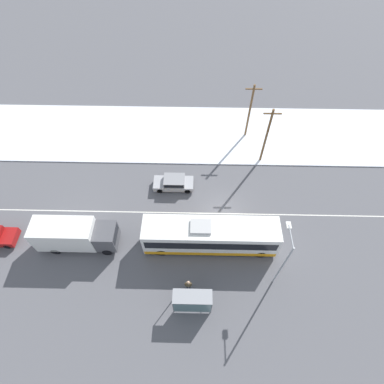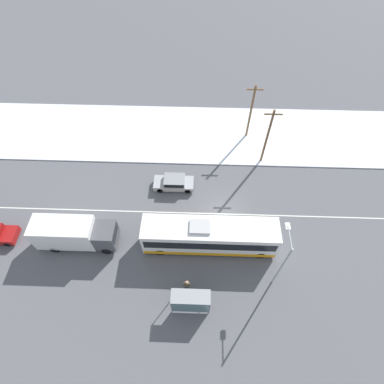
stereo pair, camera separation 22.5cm
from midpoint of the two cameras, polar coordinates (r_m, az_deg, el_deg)
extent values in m
plane|color=#56565B|center=(30.80, 5.93, -4.18)|extent=(120.00, 120.00, 0.00)
cube|color=silver|center=(38.16, 5.46, 10.91)|extent=(80.00, 10.05, 0.12)
cube|color=silver|center=(30.80, 5.93, -4.17)|extent=(60.00, 0.12, 0.00)
cube|color=white|center=(27.49, 3.62, -8.29)|extent=(12.17, 2.55, 2.97)
cube|color=black|center=(27.17, 3.66, -7.95)|extent=(11.68, 2.57, 1.13)
cube|color=orange|center=(28.57, 3.49, -9.42)|extent=(12.04, 2.57, 0.54)
cube|color=#B2B2B2|center=(26.05, 1.78, -6.62)|extent=(1.80, 1.40, 0.24)
cylinder|color=black|center=(28.72, 13.06, -11.55)|extent=(1.00, 0.28, 1.00)
cylinder|color=black|center=(29.71, 12.62, -7.56)|extent=(1.00, 0.28, 1.00)
cylinder|color=black|center=(28.28, -5.80, -11.22)|extent=(1.00, 0.28, 1.00)
cylinder|color=black|center=(29.28, -5.38, -7.18)|extent=(1.00, 0.28, 1.00)
cube|color=silver|center=(29.74, -22.87, -7.12)|extent=(5.50, 2.30, 2.79)
cube|color=#4C4C51|center=(28.72, -15.86, -7.94)|extent=(1.90, 2.18, 2.17)
cube|color=black|center=(28.10, -14.22, -7.64)|extent=(0.06, 1.95, 0.96)
cylinder|color=black|center=(29.28, -15.75, -10.74)|extent=(0.90, 0.26, 0.90)
cylinder|color=black|center=(30.14, -15.00, -7.24)|extent=(0.90, 0.26, 0.90)
cylinder|color=black|center=(30.97, -24.40, -9.90)|extent=(0.90, 0.26, 0.90)
cylinder|color=black|center=(31.78, -23.39, -6.63)|extent=(0.90, 0.26, 0.90)
cube|color=#9E9EA3|center=(32.25, -3.30, 1.62)|extent=(4.26, 1.80, 0.60)
cube|color=gray|center=(31.77, -3.16, 2.26)|extent=(2.21, 1.66, 0.57)
cube|color=black|center=(31.77, -3.16, 2.27)|extent=(2.04, 1.69, 0.46)
cylinder|color=black|center=(32.09, -5.92, 0.34)|extent=(0.64, 0.22, 0.64)
cylinder|color=black|center=(33.03, -5.66, 2.55)|extent=(0.64, 0.22, 0.64)
cylinder|color=black|center=(31.86, -0.64, 0.19)|extent=(0.64, 0.22, 0.64)
cylinder|color=black|center=(32.81, -0.53, 2.43)|extent=(0.64, 0.22, 0.64)
cylinder|color=black|center=(33.50, -31.54, -8.44)|extent=(0.64, 0.22, 0.64)
cylinder|color=black|center=(34.09, -30.65, -6.12)|extent=(0.64, 0.22, 0.64)
cylinder|color=#23232D|center=(27.07, -0.97, -17.63)|extent=(0.12, 0.12, 0.77)
cylinder|color=#23232D|center=(27.07, -0.45, -17.65)|extent=(0.12, 0.12, 0.77)
cube|color=brown|center=(26.41, -0.73, -17.17)|extent=(0.40, 0.22, 0.63)
sphere|color=tan|center=(25.98, -0.74, -16.85)|extent=(0.27, 0.27, 0.27)
cylinder|color=brown|center=(26.44, -1.29, -17.17)|extent=(0.10, 0.10, 0.60)
cylinder|color=brown|center=(26.43, -0.16, -17.21)|extent=(0.10, 0.10, 0.60)
cube|color=gray|center=(24.76, 0.02, -19.28)|extent=(3.14, 1.20, 0.06)
cube|color=slate|center=(25.73, -0.03, -21.26)|extent=(3.01, 0.04, 2.16)
cylinder|color=#474C51|center=(26.12, -3.48, -18.71)|extent=(0.08, 0.08, 2.34)
cylinder|color=#474C51|center=(26.10, 3.61, -18.92)|extent=(0.08, 0.08, 2.34)
cylinder|color=#474C51|center=(25.82, -3.67, -21.08)|extent=(0.08, 0.08, 2.34)
cylinder|color=#474C51|center=(25.79, 3.62, -21.30)|extent=(0.08, 0.08, 2.34)
cylinder|color=#9EA3A8|center=(25.47, 16.85, -13.58)|extent=(0.14, 0.14, 6.77)
cylinder|color=#9EA3A8|center=(23.04, 18.43, -8.25)|extent=(0.10, 1.93, 0.10)
cube|color=silver|center=(23.54, 18.03, -6.25)|extent=(0.36, 0.60, 0.16)
cylinder|color=brown|center=(33.31, 14.27, 9.95)|extent=(0.24, 0.24, 7.33)
cube|color=brown|center=(31.27, 15.46, 14.08)|extent=(1.80, 0.12, 0.12)
cylinder|color=brown|center=(36.15, 11.28, 14.60)|extent=(0.24, 0.24, 7.18)
cube|color=brown|center=(34.31, 12.14, 18.55)|extent=(1.80, 0.12, 0.12)
camera|label=1|loc=(0.11, -89.79, 0.29)|focal=28.00mm
camera|label=2|loc=(0.11, 90.21, -0.29)|focal=28.00mm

